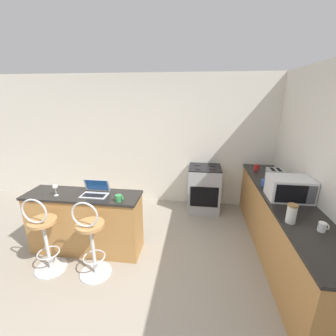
% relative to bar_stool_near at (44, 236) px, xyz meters
% --- Properties ---
extents(ground_plane, '(20.00, 20.00, 0.00)m').
position_rel_bar_stool_near_xyz_m(ground_plane, '(0.90, -0.28, -0.51)').
color(ground_plane, gray).
extents(wall_back, '(12.00, 0.06, 2.60)m').
position_rel_bar_stool_near_xyz_m(wall_back, '(0.90, 2.25, 0.79)').
color(wall_back, silver).
rests_on(wall_back, ground_plane).
extents(breakfast_bar, '(1.61, 0.48, 0.90)m').
position_rel_bar_stool_near_xyz_m(breakfast_bar, '(0.31, 0.47, -0.06)').
color(breakfast_bar, '#B27C42').
rests_on(breakfast_bar, ground_plane).
extents(counter_right, '(0.58, 3.03, 0.90)m').
position_rel_bar_stool_near_xyz_m(counter_right, '(3.08, 0.72, -0.06)').
color(counter_right, '#B27C42').
rests_on(counter_right, ground_plane).
extents(bar_stool_near, '(0.40, 0.40, 1.07)m').
position_rel_bar_stool_near_xyz_m(bar_stool_near, '(0.00, 0.00, 0.00)').
color(bar_stool_near, silver).
rests_on(bar_stool_near, ground_plane).
extents(bar_stool_far, '(0.40, 0.40, 1.07)m').
position_rel_bar_stool_near_xyz_m(bar_stool_far, '(0.63, 0.00, 0.00)').
color(bar_stool_far, silver).
rests_on(bar_stool_far, ground_plane).
extents(laptop, '(0.35, 0.24, 0.20)m').
position_rel_bar_stool_near_xyz_m(laptop, '(0.50, 0.49, 0.44)').
color(laptop, '#B7BABF').
rests_on(laptop, breakfast_bar).
extents(microwave, '(0.52, 0.38, 0.29)m').
position_rel_bar_stool_near_xyz_m(microwave, '(3.08, 0.69, 0.53)').
color(microwave, silver).
rests_on(microwave, counter_right).
extents(toaster, '(0.25, 0.25, 0.20)m').
position_rel_bar_stool_near_xyz_m(toaster, '(3.10, 1.34, 0.48)').
color(toaster, '#9EA3A8').
rests_on(toaster, counter_right).
extents(stove_range, '(0.60, 0.57, 0.91)m').
position_rel_bar_stool_near_xyz_m(stove_range, '(2.03, 1.92, -0.06)').
color(stove_range, '#9EA3A8').
rests_on(stove_range, ground_plane).
extents(storage_jar, '(0.11, 0.11, 0.21)m').
position_rel_bar_stool_near_xyz_m(storage_jar, '(2.89, 0.08, 0.49)').
color(storage_jar, silver).
rests_on(storage_jar, counter_right).
extents(mug_red, '(0.09, 0.08, 0.10)m').
position_rel_bar_stool_near_xyz_m(mug_red, '(2.95, 1.87, 0.44)').
color(mug_red, red).
rests_on(mug_red, counter_right).
extents(mug_white, '(0.09, 0.08, 0.10)m').
position_rel_bar_stool_near_xyz_m(mug_white, '(3.14, -0.05, 0.44)').
color(mug_white, white).
rests_on(mug_white, counter_right).
extents(wine_glass_tall, '(0.07, 0.07, 0.16)m').
position_rel_bar_stool_near_xyz_m(wine_glass_tall, '(-0.01, 0.38, 0.51)').
color(wine_glass_tall, silver).
rests_on(wine_glass_tall, breakfast_bar).
extents(mug_blue, '(0.10, 0.09, 0.09)m').
position_rel_bar_stool_near_xyz_m(mug_blue, '(2.89, 1.12, 0.43)').
color(mug_blue, '#2D51AD').
rests_on(mug_blue, counter_right).
extents(mug_green, '(0.10, 0.09, 0.09)m').
position_rel_bar_stool_near_xyz_m(mug_green, '(0.89, 0.32, 0.43)').
color(mug_green, '#338447').
rests_on(mug_green, breakfast_bar).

